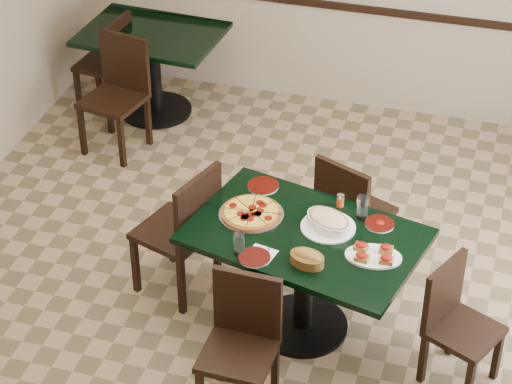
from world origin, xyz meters
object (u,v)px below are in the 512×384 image
(pepperoni_pizza, at_px, (251,213))
(bruschetta_platter, at_px, (373,254))
(bread_basket, at_px, (307,258))
(back_chair_near, at_px, (119,87))
(back_table, at_px, (153,57))
(chair_near, at_px, (242,337))
(main_table, at_px, (304,257))
(chair_right, at_px, (455,318))
(back_chair_left, at_px, (110,59))
(chair_left, at_px, (185,226))
(chair_far, at_px, (349,209))
(lasagna_casserole, at_px, (328,222))

(pepperoni_pizza, bearing_deg, bruschetta_platter, -13.89)
(bread_basket, bearing_deg, back_chair_near, 149.65)
(pepperoni_pizza, bearing_deg, back_table, 124.50)
(chair_near, bearing_deg, back_chair_near, 127.64)
(main_table, bearing_deg, chair_right, 4.50)
(pepperoni_pizza, bearing_deg, back_chair_near, 134.05)
(chair_near, distance_m, back_chair_left, 3.57)
(bread_basket, bearing_deg, chair_left, 169.69)
(chair_far, relative_size, lasagna_casserole, 2.49)
(bruschetta_platter, bearing_deg, bread_basket, -160.29)
(bread_basket, bearing_deg, main_table, 120.18)
(back_table, xyz_separation_m, back_chair_left, (-0.37, -0.03, -0.05))
(back_table, height_order, back_chair_near, back_chair_near)
(bruschetta_platter, bearing_deg, chair_left, 163.92)
(chair_right, relative_size, back_chair_near, 0.85)
(back_table, distance_m, chair_near, 3.39)
(back_table, relative_size, back_chair_left, 1.38)
(back_chair_left, relative_size, pepperoni_pizza, 2.12)
(back_table, bearing_deg, chair_right, -37.10)
(main_table, relative_size, chair_near, 1.79)
(back_chair_near, distance_m, lasagna_casserole, 2.63)
(bread_basket, bearing_deg, bruschetta_platter, 38.89)
(back_table, relative_size, pepperoni_pizza, 2.94)
(bruschetta_platter, bearing_deg, chair_far, 105.56)
(chair_right, bearing_deg, chair_near, 140.32)
(chair_near, bearing_deg, back_chair_left, 126.54)
(back_table, distance_m, back_chair_left, 0.38)
(main_table, relative_size, back_chair_near, 1.63)
(main_table, height_order, bruschetta_platter, bruschetta_platter)
(chair_right, height_order, bruschetta_platter, bruschetta_platter)
(chair_left, bearing_deg, chair_near, 55.90)
(main_table, bearing_deg, bread_basket, -60.63)
(chair_left, xyz_separation_m, bread_basket, (0.89, -0.41, 0.26))
(chair_far, distance_m, bruschetta_platter, 0.87)
(lasagna_casserole, bearing_deg, pepperoni_pizza, -149.60)
(lasagna_casserole, bearing_deg, main_table, -112.07)
(main_table, distance_m, back_chair_near, 2.59)
(back_chair_near, bearing_deg, bruschetta_platter, -25.87)
(main_table, bearing_deg, chair_near, -92.26)
(chair_right, distance_m, back_chair_left, 3.98)
(chair_left, relative_size, bruschetta_platter, 2.72)
(back_table, xyz_separation_m, bread_basket, (1.94, -2.55, 0.27))
(back_chair_near, bearing_deg, main_table, -29.78)
(chair_left, relative_size, pepperoni_pizza, 2.38)
(pepperoni_pizza, bearing_deg, chair_far, 49.08)
(back_table, relative_size, chair_near, 1.37)
(back_table, bearing_deg, pepperoni_pizza, -51.77)
(pepperoni_pizza, xyz_separation_m, lasagna_casserole, (0.48, 0.01, 0.03))
(chair_far, xyz_separation_m, bruschetta_platter, (0.29, -0.78, 0.28))
(lasagna_casserole, bearing_deg, chair_near, -82.21)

